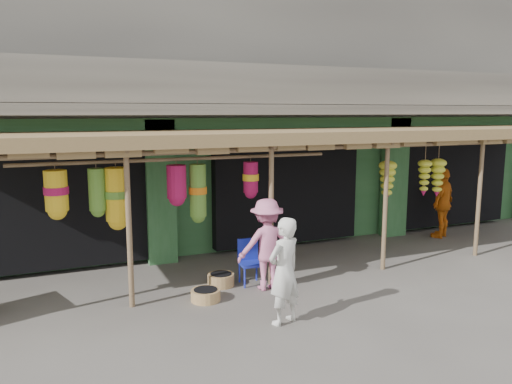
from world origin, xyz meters
name	(u,v)px	position (x,y,z in m)	size (l,w,h in m)	color
ground	(335,272)	(0.00, 0.00, 0.00)	(80.00, 80.00, 0.00)	#514C47
building	(244,104)	(0.00, 4.87, 3.37)	(16.40, 6.80, 7.00)	gray
awning	(309,140)	(-0.18, 0.80, 2.58)	(14.00, 2.70, 2.79)	brown
blue_chair	(249,259)	(-1.80, 0.10, 0.46)	(0.43, 0.43, 0.83)	#1B29B1
basket_mid	(206,295)	(-2.82, -0.43, 0.10)	(0.50, 0.50, 0.19)	olive
basket_right	(221,280)	(-2.34, 0.17, 0.11)	(0.49, 0.49, 0.22)	olive
person_front	(284,271)	(-2.00, -1.75, 0.81)	(0.59, 0.39, 1.63)	silver
person_vendor	(443,203)	(4.00, 1.37, 0.88)	(1.04, 0.43, 1.77)	orange
person_shopper	(267,244)	(-1.63, -0.30, 0.82)	(1.06, 0.61, 1.64)	#D16E97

